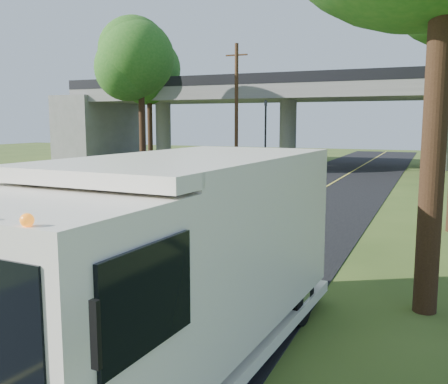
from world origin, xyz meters
The scene contains 12 objects.
ground centered at (0.00, 0.00, 0.00)m, with size 120.00×120.00×0.00m, color #384E1C.
road centered at (0.00, 10.00, 0.01)m, with size 7.00×90.00×0.02m, color black.
parking_lot centered at (-11.00, 18.00, 0.01)m, with size 16.00×18.00×0.01m, color black.
lane_line centered at (0.00, 10.00, 0.03)m, with size 0.12×90.00×0.01m, color gold.
overpass centered at (0.00, 32.00, 4.56)m, with size 54.00×10.00×7.30m.
traffic_signal centered at (-6.00, 26.00, 3.20)m, with size 0.18×0.22×5.20m.
utility_pole centered at (-7.50, 24.00, 4.59)m, with size 1.60×0.26×9.00m.
tree_left_lot centered at (-13.79, 21.84, 7.90)m, with size 5.60×5.50×10.50m.
tree_left_far centered at (-16.79, 27.84, 7.45)m, with size 5.26×5.16×9.89m.
step_van centered at (2.12, -2.82, 1.69)m, with size 3.16×7.55×3.11m.
red_sedan centered at (-8.95, 12.33, 0.64)m, with size 1.78×4.38×1.27m, color #A50A0D.
pedestrian centered at (-4.65, 13.84, 0.98)m, with size 0.71×0.47×1.96m, color gray.
Camera 1 is at (5.53, -8.96, 3.61)m, focal length 40.00 mm.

